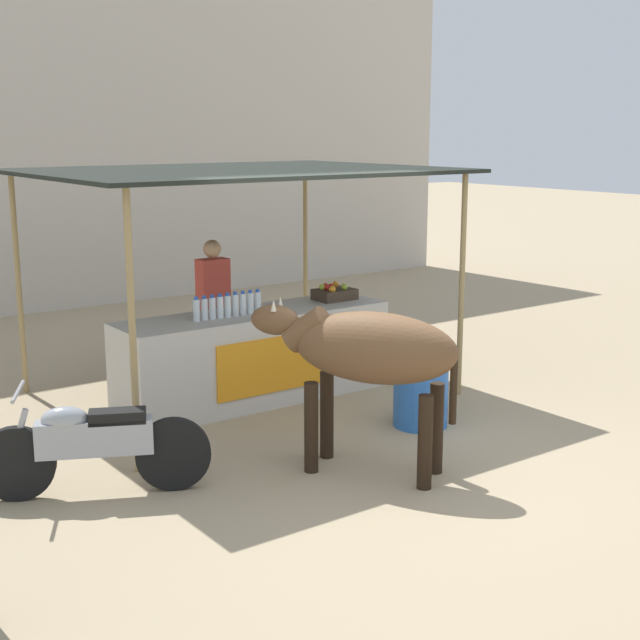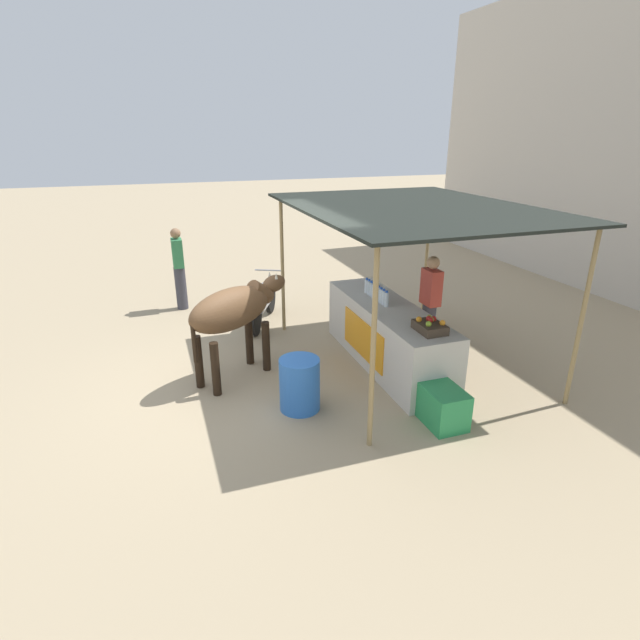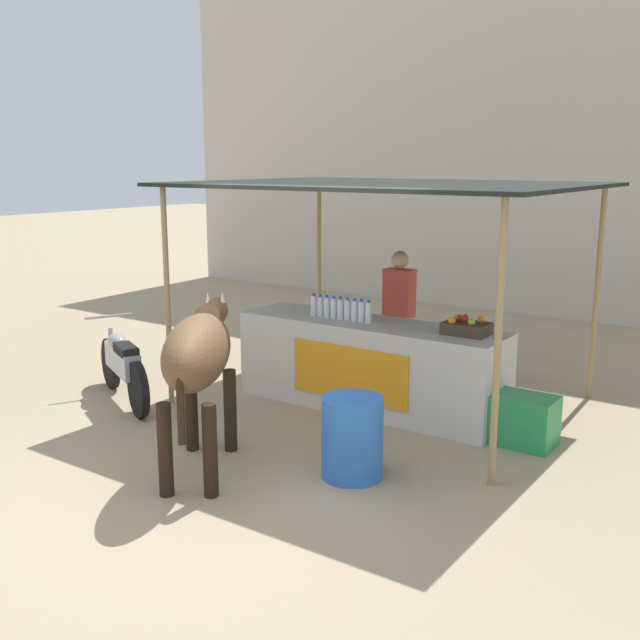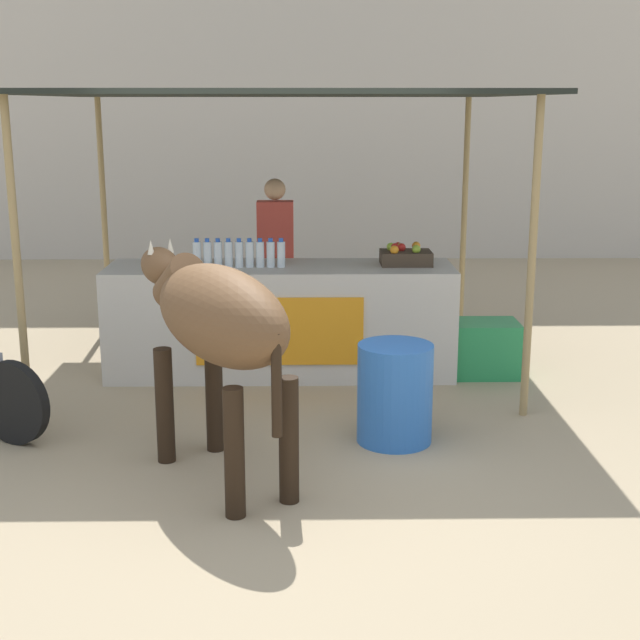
% 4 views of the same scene
% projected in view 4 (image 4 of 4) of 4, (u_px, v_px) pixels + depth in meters
% --- Properties ---
extents(ground_plane, '(60.00, 60.00, 0.00)m').
position_uv_depth(ground_plane, '(272.00, 472.00, 5.79)').
color(ground_plane, tan).
extents(building_wall_far, '(16.00, 0.50, 6.53)m').
position_uv_depth(building_wall_far, '(290.00, 38.00, 13.16)').
color(building_wall_far, beige).
rests_on(building_wall_far, ground).
extents(stall_counter, '(3.00, 0.82, 0.96)m').
position_uv_depth(stall_counter, '(281.00, 320.00, 7.81)').
color(stall_counter, beige).
rests_on(stall_counter, ground).
extents(stall_awning, '(4.20, 3.20, 2.43)m').
position_uv_depth(stall_awning, '(280.00, 102.00, 7.66)').
color(stall_awning, black).
rests_on(stall_awning, ground).
extents(water_bottle_row, '(0.79, 0.07, 0.25)m').
position_uv_depth(water_bottle_row, '(239.00, 254.00, 7.62)').
color(water_bottle_row, silver).
rests_on(water_bottle_row, stall_counter).
extents(fruit_crate, '(0.44, 0.32, 0.18)m').
position_uv_depth(fruit_crate, '(405.00, 256.00, 7.75)').
color(fruit_crate, '#3F3326').
rests_on(fruit_crate, stall_counter).
extents(vendor_behind_counter, '(0.34, 0.22, 1.65)m').
position_uv_depth(vendor_behind_counter, '(276.00, 263.00, 8.45)').
color(vendor_behind_counter, '#383842').
rests_on(vendor_behind_counter, ground).
extents(cooler_box, '(0.60, 0.44, 0.48)m').
position_uv_depth(cooler_box, '(483.00, 348.00, 7.80)').
color(cooler_box, '#268C4C').
rests_on(cooler_box, ground).
extents(water_barrel, '(0.53, 0.53, 0.71)m').
position_uv_depth(water_barrel, '(395.00, 393.00, 6.23)').
color(water_barrel, blue).
rests_on(water_barrel, ground).
extents(cow, '(1.28, 1.73, 1.44)m').
position_uv_depth(cow, '(216.00, 320.00, 5.47)').
color(cow, brown).
rests_on(cow, ground).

